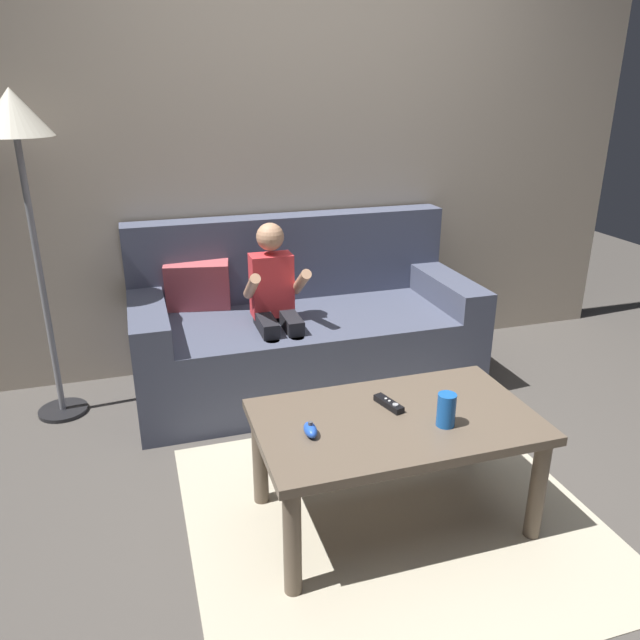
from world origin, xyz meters
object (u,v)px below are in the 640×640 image
at_px(couch, 302,331).
at_px(person_seated_on_couch, 276,305).
at_px(floor_lamp, 17,140).
at_px(soda_can, 446,410).
at_px(coffee_table, 395,433).
at_px(nunchuk_blue, 310,430).
at_px(game_remote_black_near_edge, 389,404).

relative_size(couch, person_seated_on_couch, 1.92).
relative_size(person_seated_on_couch, floor_lamp, 0.60).
height_order(couch, soda_can, couch).
bearing_deg(floor_lamp, soda_can, -43.60).
xyz_separation_m(coffee_table, nunchuk_blue, (-0.33, -0.02, 0.09)).
relative_size(person_seated_on_couch, coffee_table, 0.92).
xyz_separation_m(couch, person_seated_on_couch, (-0.18, -0.18, 0.23)).
height_order(game_remote_black_near_edge, nunchuk_blue, nunchuk_blue).
height_order(couch, floor_lamp, floor_lamp).
xyz_separation_m(person_seated_on_couch, soda_can, (0.34, -1.14, -0.04)).
relative_size(person_seated_on_couch, soda_can, 7.66).
height_order(coffee_table, floor_lamp, floor_lamp).
bearing_deg(nunchuk_blue, soda_can, -9.37).
bearing_deg(nunchuk_blue, person_seated_on_couch, 82.86).
xyz_separation_m(couch, game_remote_black_near_edge, (0.02, -1.14, 0.15)).
bearing_deg(floor_lamp, nunchuk_blue, -53.40).
distance_m(couch, coffee_table, 1.23).
height_order(couch, game_remote_black_near_edge, couch).
bearing_deg(person_seated_on_couch, game_remote_black_near_edge, -78.18).
xyz_separation_m(couch, floor_lamp, (-1.26, 0.03, 1.04)).
distance_m(couch, person_seated_on_couch, 0.35).
bearing_deg(person_seated_on_couch, coffee_table, -79.34).
relative_size(coffee_table, nunchuk_blue, 11.00).
relative_size(game_remote_black_near_edge, nunchuk_blue, 1.57).
distance_m(game_remote_black_near_edge, soda_can, 0.23).
height_order(couch, nunchuk_blue, couch).
bearing_deg(floor_lamp, coffee_table, -44.41).
height_order(coffee_table, soda_can, soda_can).
bearing_deg(coffee_table, nunchuk_blue, -175.83).
bearing_deg(couch, nunchuk_blue, -104.18).
bearing_deg(game_remote_black_near_edge, soda_can, -52.69).
bearing_deg(coffee_table, floor_lamp, 135.59).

